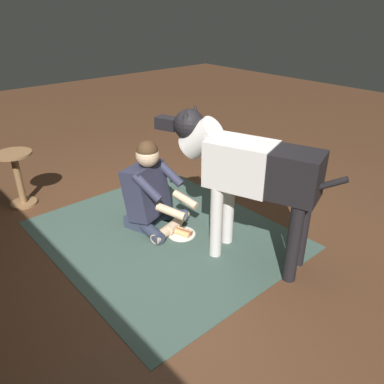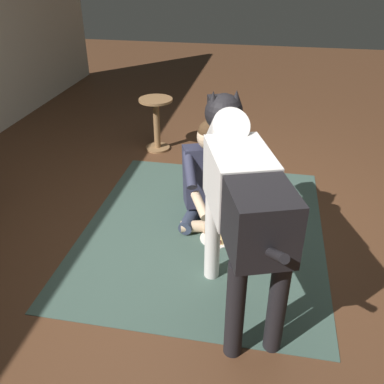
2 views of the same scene
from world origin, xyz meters
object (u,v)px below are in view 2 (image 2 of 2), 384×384
round_side_table (157,120)px  hot_dog_on_plate (216,236)px  large_dog (241,191)px  person_sitting_on_floor (210,180)px

round_side_table → hot_dog_on_plate: bearing=-150.5°
hot_dog_on_plate → round_side_table: (1.56, 0.88, 0.31)m
hot_dog_on_plate → round_side_table: 1.82m
large_dog → hot_dog_on_plate: size_ratio=5.78×
person_sitting_on_floor → hot_dog_on_plate: person_sitting_on_floor is taller
person_sitting_on_floor → round_side_table: (1.25, 0.77, -0.01)m
large_dog → round_side_table: bearing=26.8°
hot_dog_on_plate → person_sitting_on_floor: bearing=19.0°
round_side_table → person_sitting_on_floor: bearing=-148.2°
hot_dog_on_plate → round_side_table: size_ratio=0.44×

